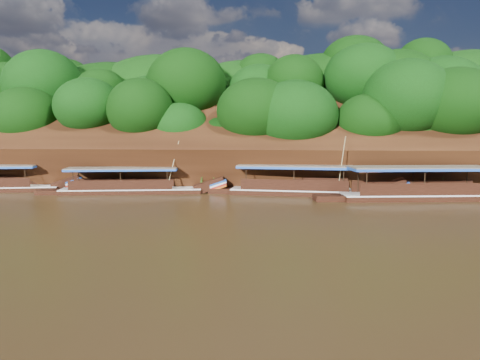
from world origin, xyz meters
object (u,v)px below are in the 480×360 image
at_px(boat_0, 439,192).
at_px(boat_2, 140,187).
at_px(boat_1, 313,188).
at_px(boat_3, 3,185).

distance_m(boat_0, boat_2, 24.34).
bearing_deg(boat_2, boat_0, -13.28).
distance_m(boat_1, boat_3, 27.12).
height_order(boat_1, boat_3, boat_1).
height_order(boat_0, boat_2, boat_0).
bearing_deg(boat_3, boat_1, -11.89).
xyz_separation_m(boat_0, boat_1, (-9.62, 1.78, -0.03)).
relative_size(boat_1, boat_3, 1.10).
distance_m(boat_1, boat_2, 14.67).
bearing_deg(boat_0, boat_2, 168.45).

